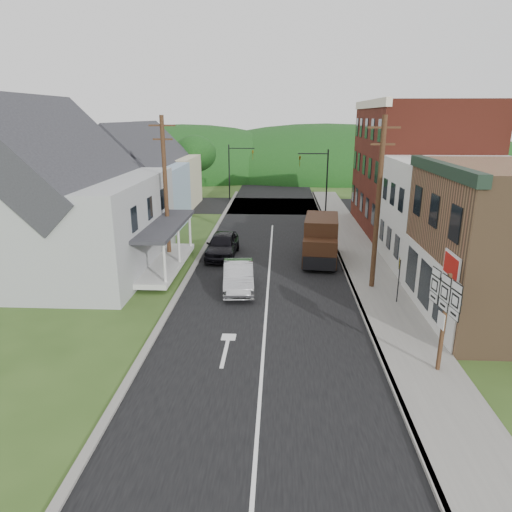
# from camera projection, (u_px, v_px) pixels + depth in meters

# --- Properties ---
(ground) EXTENTS (120.00, 120.00, 0.00)m
(ground) POSITION_uv_depth(u_px,v_px,m) (266.00, 313.00, 21.61)
(ground) COLOR #2D4719
(ground) RESTS_ON ground
(road) EXTENTS (9.00, 90.00, 0.02)m
(road) POSITION_uv_depth(u_px,v_px,m) (271.00, 253.00, 31.15)
(road) COLOR black
(road) RESTS_ON ground
(cross_road) EXTENTS (60.00, 9.00, 0.02)m
(cross_road) POSITION_uv_depth(u_px,v_px,m) (274.00, 206.00, 47.38)
(cross_road) COLOR black
(cross_road) RESTS_ON ground
(sidewalk_right) EXTENTS (2.80, 55.00, 0.15)m
(sidewalk_right) POSITION_uv_depth(u_px,v_px,m) (363.00, 262.00, 28.93)
(sidewalk_right) COLOR slate
(sidewalk_right) RESTS_ON ground
(curb_right) EXTENTS (0.20, 55.00, 0.15)m
(curb_right) POSITION_uv_depth(u_px,v_px,m) (341.00, 261.00, 29.00)
(curb_right) COLOR slate
(curb_right) RESTS_ON ground
(curb_left) EXTENTS (0.30, 55.00, 0.12)m
(curb_left) POSITION_uv_depth(u_px,v_px,m) (198.00, 259.00, 29.45)
(curb_left) COLOR slate
(curb_left) RESTS_ON ground
(storefront_white) EXTENTS (8.00, 7.00, 6.50)m
(storefront_white) POSITION_uv_depth(u_px,v_px,m) (459.00, 215.00, 27.26)
(storefront_white) COLOR silver
(storefront_white) RESTS_ON ground
(storefront_red) EXTENTS (8.00, 12.00, 10.00)m
(storefront_red) POSITION_uv_depth(u_px,v_px,m) (417.00, 168.00, 35.81)
(storefront_red) COLOR maroon
(storefront_red) RESTS_ON ground
(house_gray) EXTENTS (10.20, 12.24, 8.35)m
(house_gray) POSITION_uv_depth(u_px,v_px,m) (65.00, 200.00, 26.68)
(house_gray) COLOR #A0A3A6
(house_gray) RESTS_ON ground
(house_blue) EXTENTS (7.14, 8.16, 7.28)m
(house_blue) POSITION_uv_depth(u_px,v_px,m) (138.00, 183.00, 37.29)
(house_blue) COLOR #92ADC7
(house_blue) RESTS_ON ground
(house_cream) EXTENTS (7.14, 8.16, 7.28)m
(house_cream) POSITION_uv_depth(u_px,v_px,m) (160.00, 170.00, 45.91)
(house_cream) COLOR beige
(house_cream) RESTS_ON ground
(utility_pole_right) EXTENTS (1.60, 0.26, 9.00)m
(utility_pole_right) POSITION_uv_depth(u_px,v_px,m) (378.00, 203.00, 23.30)
(utility_pole_right) COLOR #472D19
(utility_pole_right) RESTS_ON ground
(utility_pole_left) EXTENTS (1.60, 0.26, 9.00)m
(utility_pole_left) POSITION_uv_depth(u_px,v_px,m) (166.00, 188.00, 28.19)
(utility_pole_left) COLOR #472D19
(utility_pole_left) RESTS_ON ground
(traffic_signal_right) EXTENTS (2.87, 0.20, 6.00)m
(traffic_signal_right) POSITION_uv_depth(u_px,v_px,m) (320.00, 174.00, 42.72)
(traffic_signal_right) COLOR black
(traffic_signal_right) RESTS_ON ground
(traffic_signal_left) EXTENTS (2.87, 0.20, 6.00)m
(traffic_signal_left) POSITION_uv_depth(u_px,v_px,m) (235.00, 165.00, 49.83)
(traffic_signal_left) COLOR black
(traffic_signal_left) RESTS_ON ground
(tree_left_b) EXTENTS (4.80, 4.80, 6.94)m
(tree_left_b) POSITION_uv_depth(u_px,v_px,m) (33.00, 175.00, 32.46)
(tree_left_b) COLOR #382616
(tree_left_b) RESTS_ON ground
(tree_left_c) EXTENTS (5.80, 5.80, 8.41)m
(tree_left_c) POSITION_uv_depth(u_px,v_px,m) (57.00, 152.00, 39.89)
(tree_left_c) COLOR #382616
(tree_left_c) RESTS_ON ground
(tree_left_d) EXTENTS (4.80, 4.80, 6.94)m
(tree_left_d) POSITION_uv_depth(u_px,v_px,m) (195.00, 154.00, 51.16)
(tree_left_d) COLOR #382616
(tree_left_d) RESTS_ON ground
(forested_ridge) EXTENTS (90.00, 30.00, 16.00)m
(forested_ridge) POSITION_uv_depth(u_px,v_px,m) (276.00, 173.00, 74.11)
(forested_ridge) COLOR black
(forested_ridge) RESTS_ON ground
(silver_sedan) EXTENTS (1.96, 4.58, 1.47)m
(silver_sedan) POSITION_uv_depth(u_px,v_px,m) (238.00, 277.00, 24.32)
(silver_sedan) COLOR #ABABAF
(silver_sedan) RESTS_ON ground
(dark_sedan) EXTENTS (2.02, 4.78, 1.62)m
(dark_sedan) POSITION_uv_depth(u_px,v_px,m) (222.00, 245.00, 30.02)
(dark_sedan) COLOR black
(dark_sedan) RESTS_ON ground
(delivery_van) EXTENTS (2.56, 5.24, 2.83)m
(delivery_van) POSITION_uv_depth(u_px,v_px,m) (321.00, 240.00, 28.85)
(delivery_van) COLOR black
(delivery_van) RESTS_ON ground
(route_sign_cluster) EXTENTS (0.36, 2.09, 3.67)m
(route_sign_cluster) POSITION_uv_depth(u_px,v_px,m) (444.00, 309.00, 15.81)
(route_sign_cluster) COLOR #472D19
(route_sign_cluster) RESTS_ON sidewalk_right
(warning_sign) EXTENTS (0.16, 0.63, 2.32)m
(warning_sign) POSITION_uv_depth(u_px,v_px,m) (399.00, 274.00, 22.07)
(warning_sign) COLOR black
(warning_sign) RESTS_ON sidewalk_right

